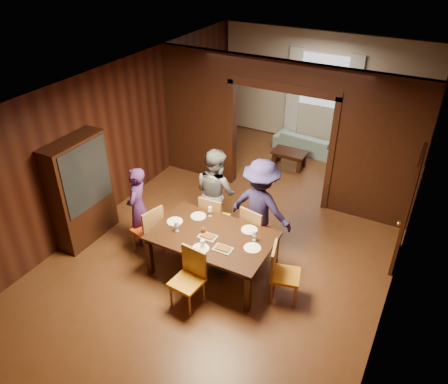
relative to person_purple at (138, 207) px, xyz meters
The scene contains 32 objects.
floor 2.09m from the person_purple, 36.90° to the left, with size 9.00×9.00×0.00m, color #533117.
ceiling 2.89m from the person_purple, 36.90° to the left, with size 5.50×9.00×0.02m, color silver.
room_walls 3.51m from the person_purple, 62.99° to the left, with size 5.52×9.01×2.90m.
person_purple is the anchor object (origin of this frame).
person_grey 1.42m from the person_purple, 42.21° to the left, with size 0.84×0.66×1.73m, color #4E4D54.
person_navy 2.17m from the person_purple, 23.60° to the left, with size 1.15×0.66×1.78m, color #231C47.
sofa 5.26m from the person_purple, 73.40° to the left, with size 1.70×0.66×0.50m, color #8EB8BA.
serving_bowl 1.68m from the person_purple, ahead, with size 0.34×0.34×0.08m, color black.
dining_table 1.61m from the person_purple, ahead, with size 1.97×1.22×0.76m, color black.
coffee_table 4.30m from the person_purple, 71.32° to the left, with size 0.80×0.50×0.40m, color black.
chair_left 0.43m from the person_purple, 27.74° to the right, with size 0.44×0.44×0.97m, color #C83E12, non-canonical shape.
chair_right 2.87m from the person_purple, ahead, with size 0.44×0.44×0.97m, color orange, non-canonical shape.
chair_far_l 1.40m from the person_purple, 32.24° to the left, with size 0.44×0.44×0.97m, color orange, non-canonical shape.
chair_far_r 2.15m from the person_purple, 20.80° to the left, with size 0.44×0.44×0.97m, color red, non-canonical shape.
chair_near 1.86m from the person_purple, 30.06° to the right, with size 0.44×0.44×0.97m, color orange, non-canonical shape.
hutch 1.05m from the person_purple, 161.20° to the right, with size 0.40×1.20×2.00m, color black.
door_right 4.58m from the person_purple, 21.40° to the left, with size 0.06×0.90×2.10m, color black.
window_far 5.89m from the person_purple, 74.49° to the left, with size 1.20×0.03×1.30m, color silver.
curtain_left 5.65m from the person_purple, 81.76° to the left, with size 0.35×0.06×2.40m, color white.
curtain_right 6.05m from the person_purple, 67.50° to the left, with size 0.35×0.06×2.40m, color white.
plate_left 0.82m from the person_purple, ahead, with size 0.27×0.27×0.01m, color white.
plate_far_l 1.13m from the person_purple, 13.74° to the left, with size 0.27×0.27×0.01m, color silver.
plate_far_r 2.06m from the person_purple, ahead, with size 0.27×0.27×0.01m, color silver.
plate_right 2.28m from the person_purple, ahead, with size 0.27×0.27×0.01m, color white.
plate_near 1.64m from the person_purple, 16.33° to the right, with size 0.27×0.27×0.01m, color white.
platter_a 1.53m from the person_purple, ahead, with size 0.30×0.20×0.04m, color gray.
platter_b 1.91m from the person_purple, ahead, with size 0.30×0.20×0.04m, color gray.
wineglass_left 1.03m from the person_purple, 14.28° to the right, with size 0.08×0.08×0.18m, color silver, non-canonical shape.
wineglass_far 1.32m from the person_purple, 16.81° to the left, with size 0.08×0.08×0.18m, color white, non-canonical shape.
wineglass_right 2.23m from the person_purple, ahead, with size 0.08×0.08×0.18m, color white, non-canonical shape.
tumbler 1.64m from the person_purple, 14.90° to the right, with size 0.07×0.07×0.14m, color white.
condiment_jar 1.41m from the person_purple, ahead, with size 0.08×0.08×0.11m, color #462410, non-canonical shape.
Camera 1 is at (2.82, -6.11, 5.11)m, focal length 35.00 mm.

